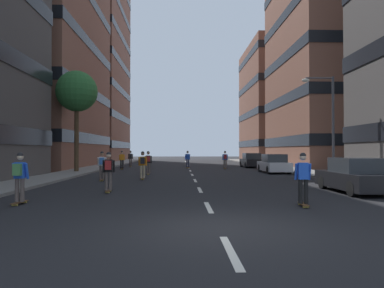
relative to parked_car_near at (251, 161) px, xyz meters
The scene contains 23 objects.
ground_plane 9.14m from the parked_car_near, 137.63° to the right, with size 138.12×138.12×0.00m, color black.
sidewalk_left 16.39m from the parked_car_near, 168.49° to the right, with size 2.75×63.30×0.14m, color gray.
sidewalk_right 4.21m from the parked_car_near, 51.73° to the right, with size 2.75×63.30×0.14m, color gray.
lane_markings 9.16m from the parked_car_near, 137.53° to the right, with size 0.16×52.20×0.01m.
building_left_mid 30.11m from the parked_car_near, behind, with size 17.62×20.04×30.80m.
building_left_far 38.70m from the parked_car_near, 139.30° to the left, with size 17.62×19.01×36.21m.
building_right_mid 20.28m from the parked_car_near, ahead, with size 17.62×16.50×32.63m.
building_right_far 27.42m from the parked_car_near, 60.56° to the left, with size 17.62×17.34×19.55m.
parked_car_near is the anchor object (origin of this frame).
parked_car_mid 22.37m from the parked_car_near, 90.00° to the right, with size 1.82×4.40×1.52m.
parked_car_far 9.09m from the parked_car_near, 90.00° to the right, with size 1.82×4.40×1.52m.
street_tree_near 19.16m from the parked_car_near, 151.57° to the right, with size 3.31×3.31×8.15m.
streetlamp_right 15.56m from the parked_car_near, 82.68° to the right, with size 2.13×0.30×6.50m.
skater_0 14.85m from the parked_car_near, 132.55° to the right, with size 0.54×0.91×1.78m.
skater_1 26.33m from the parked_car_near, 97.84° to the right, with size 0.55×0.92×1.78m.
skater_2 13.69m from the parked_car_near, 164.62° to the right, with size 0.56×0.92×1.78m.
skater_3 20.37m from the parked_car_near, 127.32° to the right, with size 0.56×0.92×1.78m.
skater_4 13.32m from the parked_car_near, behind, with size 0.56×0.92×1.78m.
skater_5 6.99m from the parked_car_near, 169.22° to the right, with size 0.57×0.92×1.78m.
skater_6 24.49m from the parked_car_near, 116.16° to the right, with size 0.55×0.91×1.78m.
skater_7 18.26m from the parked_car_near, 123.22° to the right, with size 0.55×0.91×1.78m.
skater_8 4.32m from the parked_car_near, 137.81° to the right, with size 0.55×0.91×1.78m.
skater_9 28.58m from the parked_car_near, 117.36° to the right, with size 0.54×0.91×1.78m.
Camera 1 is at (-0.93, -8.47, 1.87)m, focal length 33.09 mm.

